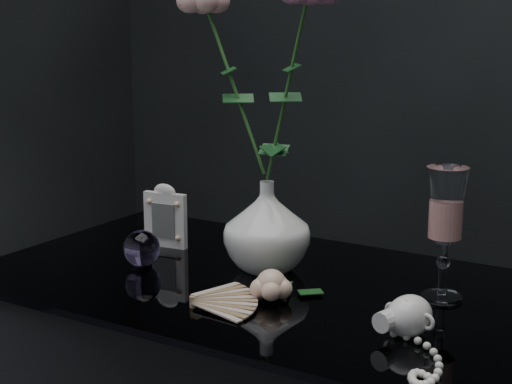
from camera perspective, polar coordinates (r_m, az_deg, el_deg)
The scene contains 8 objects.
vase at distance 1.41m, azimuth 0.79°, elevation -2.50°, with size 0.16×0.16×0.16m, color white.
wine_glass at distance 1.29m, azimuth 13.56°, elevation -3.00°, with size 0.07×0.07×0.22m, color white, non-canonical shape.
picture_frame at distance 1.57m, azimuth -6.61°, elevation -1.70°, with size 0.10×0.07×0.13m, color white, non-canonical shape.
paperweight at distance 1.45m, azimuth -8.31°, elevation -4.08°, with size 0.07×0.07×0.07m, color #836DB1, non-canonical shape.
paper_fan at distance 1.25m, azimuth -4.58°, elevation -7.88°, with size 0.20×0.16×0.02m, color beige, non-canonical shape.
loose_rose at distance 1.27m, azimuth 1.12°, elevation -6.76°, with size 0.11×0.15×0.05m, color #FFC3A4, non-canonical shape.
pearl_jar at distance 1.16m, azimuth 11.08°, elevation -8.71°, with size 0.21×0.22×0.06m, color white, non-canonical shape.
roses at distance 1.37m, azimuth 0.22°, elevation 9.24°, with size 0.30×0.11×0.42m.
Camera 1 is at (0.65, -1.07, 1.20)m, focal length 55.00 mm.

